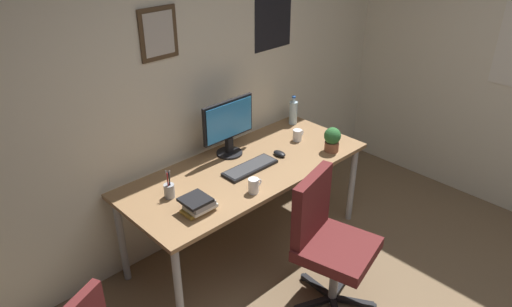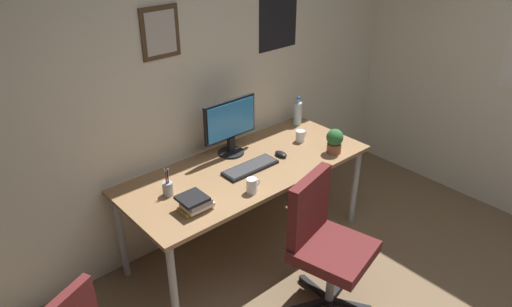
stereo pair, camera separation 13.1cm
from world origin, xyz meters
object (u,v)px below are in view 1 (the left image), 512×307
Objects in this scene: monitor at (228,125)px; pen_cup at (169,190)px; potted_plant at (332,139)px; keyboard at (250,168)px; office_chair at (327,237)px; coffee_mug_near at (298,135)px; book_stack_left at (198,204)px; coffee_mug_far at (254,186)px; water_bottle at (293,112)px; computer_mouse at (279,154)px.

pen_cup is (-0.67, -0.18, -0.19)m from monitor.
monitor reaches higher than potted_plant.
pen_cup is at bearing 170.91° from keyboard.
office_chair is 4.87× the size of potted_plant.
book_stack_left reaches higher than coffee_mug_near.
coffee_mug_near is at bearing 21.73° from coffee_mug_far.
coffee_mug_far reaches higher than book_stack_left.
coffee_mug_far is (-0.19, -0.24, 0.04)m from keyboard.
coffee_mug_near is at bearing -20.88° from monitor.
potted_plant reaches higher than coffee_mug_near.
office_chair is 8.69× the size of coffee_mug_far.
water_bottle is 0.57m from potted_plant.
potted_plant is at bearing -106.34° from water_bottle.
keyboard is 0.60m from coffee_mug_near.
computer_mouse is 0.99× the size of coffee_mug_near.
monitor is at bearing 139.57° from potted_plant.
book_stack_left is (-0.64, -0.44, -0.19)m from monitor.
coffee_mug_far is 0.41m from book_stack_left.
keyboard is 0.30m from computer_mouse.
computer_mouse is at bearing 147.19° from potted_plant.
book_stack_left is at bearing -161.25° from water_bottle.
book_stack_left is at bearing -169.02° from coffee_mug_near.
water_bottle reaches higher than pen_cup.
pen_cup reaches higher than coffee_mug_near.
water_bottle is (0.81, 0.32, 0.09)m from keyboard.
book_stack_left is at bearing -145.39° from monitor.
water_bottle reaches higher than potted_plant.
monitor is 0.36m from keyboard.
computer_mouse is (0.30, -0.01, 0.01)m from keyboard.
coffee_mug_far is (-0.24, -0.52, -0.19)m from monitor.
computer_mouse is 0.55× the size of pen_cup.
office_chair reaches higher than coffee_mug_far.
monitor is 0.77m from water_bottle.
coffee_mug_near is (0.60, 0.80, 0.25)m from office_chair.
monitor is 0.72m from pen_cup.
monitor is at bearing 87.25° from office_chair.
coffee_mug_near is 0.53× the size of book_stack_left.
book_stack_left is at bearing -81.43° from pen_cup.
coffee_mug_far is (-0.78, -0.31, 0.01)m from coffee_mug_near.
office_chair is 2.07× the size of monitor.
water_bottle is 2.31× the size of coffee_mug_far.
keyboard is at bearing 51.37° from coffee_mug_far.
monitor reaches higher than water_bottle.
water_bottle is (0.81, 1.04, 0.31)m from office_chair.
computer_mouse is at bearing -6.56° from pen_cup.
pen_cup is at bearing -164.91° from monitor.
coffee_mug_far is at bearing -179.35° from potted_plant.
water_bottle is at bearing 48.78° from coffee_mug_near.
water_bottle is at bearing 18.75° from book_stack_left.
office_chair is at bearing -112.82° from computer_mouse.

